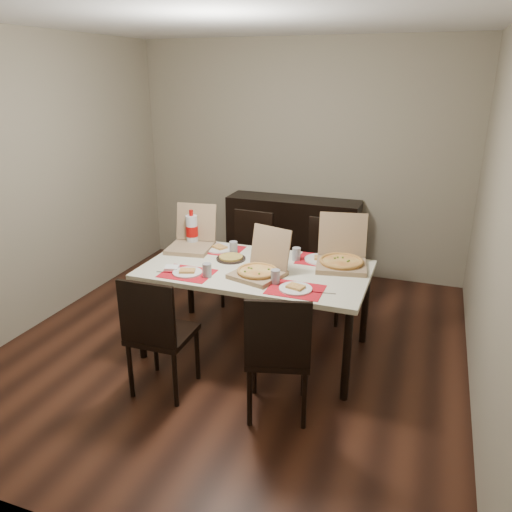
# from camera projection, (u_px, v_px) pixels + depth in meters

# --- Properties ---
(ground) EXTENTS (3.80, 4.00, 0.02)m
(ground) POSITION_uv_depth(u_px,v_px,m) (235.00, 346.00, 4.35)
(ground) COLOR #3D1E12
(ground) RESTS_ON ground
(room_walls) EXTENTS (3.84, 4.02, 2.62)m
(room_walls) POSITION_uv_depth(u_px,v_px,m) (252.00, 137.00, 4.13)
(room_walls) COLOR gray
(room_walls) RESTS_ON ground
(sideboard) EXTENTS (1.50, 0.40, 0.90)m
(sideboard) POSITION_uv_depth(u_px,v_px,m) (293.00, 237.00, 5.76)
(sideboard) COLOR black
(sideboard) RESTS_ON ground
(dining_table) EXTENTS (1.80, 1.00, 0.75)m
(dining_table) POSITION_uv_depth(u_px,v_px,m) (256.00, 275.00, 4.06)
(dining_table) COLOR beige
(dining_table) RESTS_ON ground
(chair_near_left) EXTENTS (0.43, 0.43, 0.93)m
(chair_near_left) POSITION_uv_depth(u_px,v_px,m) (157.00, 331.00, 3.53)
(chair_near_left) COLOR black
(chair_near_left) RESTS_ON ground
(chair_near_right) EXTENTS (0.51, 0.51, 0.93)m
(chair_near_right) POSITION_uv_depth(u_px,v_px,m) (278.00, 351.00, 3.28)
(chair_near_right) COLOR black
(chair_near_right) RESTS_ON ground
(chair_far_left) EXTENTS (0.44, 0.44, 0.93)m
(chair_far_left) POSITION_uv_depth(u_px,v_px,m) (249.00, 254.00, 5.03)
(chair_far_left) COLOR black
(chair_far_left) RESTS_ON ground
(chair_far_right) EXTENTS (0.43, 0.43, 0.93)m
(chair_far_right) POSITION_uv_depth(u_px,v_px,m) (326.00, 264.00, 4.78)
(chair_far_right) COLOR black
(chair_far_right) RESTS_ON ground
(setting_near_left) EXTENTS (0.46, 0.30, 0.11)m
(setting_near_left) POSITION_uv_depth(u_px,v_px,m) (191.00, 271.00, 3.90)
(setting_near_left) COLOR red
(setting_near_left) RESTS_ON dining_table
(setting_near_right) EXTENTS (0.50, 0.30, 0.11)m
(setting_near_right) POSITION_uv_depth(u_px,v_px,m) (290.00, 285.00, 3.64)
(setting_near_right) COLOR red
(setting_near_right) RESTS_ON dining_table
(setting_far_left) EXTENTS (0.46, 0.30, 0.11)m
(setting_far_left) POSITION_uv_depth(u_px,v_px,m) (221.00, 248.00, 4.42)
(setting_far_left) COLOR red
(setting_far_left) RESTS_ON dining_table
(setting_far_right) EXTENTS (0.49, 0.30, 0.11)m
(setting_far_right) POSITION_uv_depth(u_px,v_px,m) (315.00, 258.00, 4.18)
(setting_far_right) COLOR red
(setting_far_right) RESTS_ON dining_table
(napkin_loose) EXTENTS (0.16, 0.16, 0.02)m
(napkin_loose) POSITION_uv_depth(u_px,v_px,m) (263.00, 273.00, 3.91)
(napkin_loose) COLOR white
(napkin_loose) RESTS_ON dining_table
(pizza_box_center) EXTENTS (0.45, 0.47, 0.35)m
(pizza_box_center) POSITION_uv_depth(u_px,v_px,m) (260.00, 269.00, 3.86)
(pizza_box_center) COLOR #907353
(pizza_box_center) RESTS_ON dining_table
(pizza_box_right) EXTENTS (0.47, 0.50, 0.40)m
(pizza_box_right) POSITION_uv_depth(u_px,v_px,m) (341.00, 259.00, 4.05)
(pizza_box_right) COLOR #907353
(pizza_box_right) RESTS_ON dining_table
(pizza_box_left) EXTENTS (0.42, 0.45, 0.37)m
(pizza_box_left) POSITION_uv_depth(u_px,v_px,m) (192.00, 242.00, 4.46)
(pizza_box_left) COLOR #907353
(pizza_box_left) RESTS_ON dining_table
(faina_plate) EXTENTS (0.25, 0.25, 0.03)m
(faina_plate) POSITION_uv_depth(u_px,v_px,m) (231.00, 258.00, 4.20)
(faina_plate) COLOR black
(faina_plate) RESTS_ON dining_table
(dip_bowl) EXTENTS (0.13, 0.13, 0.03)m
(dip_bowl) POSITION_uv_depth(u_px,v_px,m) (272.00, 261.00, 4.14)
(dip_bowl) COLOR white
(dip_bowl) RESTS_ON dining_table
(soda_bottle) EXTENTS (0.11, 0.11, 0.33)m
(soda_bottle) POSITION_uv_depth(u_px,v_px,m) (192.00, 230.00, 4.52)
(soda_bottle) COLOR silver
(soda_bottle) RESTS_ON dining_table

